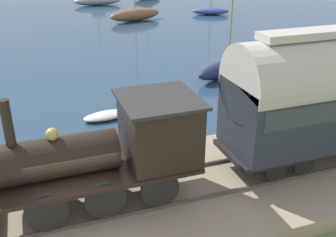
{
  "coord_description": "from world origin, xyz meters",
  "views": [
    {
      "loc": [
        -9.84,
        0.62,
        7.91
      ],
      "look_at": [
        2.88,
        -3.92,
        1.7
      ],
      "focal_mm": 42.0,
      "sensor_mm": 36.0,
      "label": 1
    }
  ],
  "objects_px": {
    "sailboat_blue": "(210,11)",
    "sailboat_brown": "(135,15)",
    "steam_locomotive": "(117,145)",
    "rowboat_mid_harbor": "(272,108)",
    "rowboat_off_pier": "(107,115)",
    "sailboat_gray": "(97,1)",
    "sailboat_navy": "(228,67)"
  },
  "relations": [
    {
      "from": "steam_locomotive",
      "to": "rowboat_mid_harbor",
      "type": "relative_size",
      "value": 2.71
    },
    {
      "from": "sailboat_gray",
      "to": "sailboat_blue",
      "type": "height_order",
      "value": "sailboat_blue"
    },
    {
      "from": "sailboat_gray",
      "to": "rowboat_off_pier",
      "type": "height_order",
      "value": "sailboat_gray"
    },
    {
      "from": "sailboat_navy",
      "to": "rowboat_off_pier",
      "type": "bearing_deg",
      "value": 90.95
    },
    {
      "from": "sailboat_navy",
      "to": "rowboat_off_pier",
      "type": "height_order",
      "value": "sailboat_navy"
    },
    {
      "from": "steam_locomotive",
      "to": "rowboat_off_pier",
      "type": "relative_size",
      "value": 2.7
    },
    {
      "from": "steam_locomotive",
      "to": "sailboat_navy",
      "type": "distance_m",
      "value": 14.61
    },
    {
      "from": "sailboat_brown",
      "to": "steam_locomotive",
      "type": "bearing_deg",
      "value": 149.12
    },
    {
      "from": "sailboat_gray",
      "to": "sailboat_blue",
      "type": "xyz_separation_m",
      "value": [
        -11.07,
        -10.84,
        -0.16
      ]
    },
    {
      "from": "rowboat_off_pier",
      "to": "sailboat_gray",
      "type": "bearing_deg",
      "value": -17.08
    },
    {
      "from": "steam_locomotive",
      "to": "sailboat_brown",
      "type": "distance_m",
      "value": 31.79
    },
    {
      "from": "sailboat_blue",
      "to": "sailboat_gray",
      "type": "bearing_deg",
      "value": 65.85
    },
    {
      "from": "sailboat_blue",
      "to": "rowboat_mid_harbor",
      "type": "bearing_deg",
      "value": -177.35
    },
    {
      "from": "steam_locomotive",
      "to": "sailboat_navy",
      "type": "height_order",
      "value": "sailboat_navy"
    },
    {
      "from": "steam_locomotive",
      "to": "rowboat_off_pier",
      "type": "bearing_deg",
      "value": -8.08
    },
    {
      "from": "rowboat_off_pier",
      "to": "rowboat_mid_harbor",
      "type": "height_order",
      "value": "rowboat_mid_harbor"
    },
    {
      "from": "sailboat_blue",
      "to": "rowboat_mid_harbor",
      "type": "distance_m",
      "value": 27.45
    },
    {
      "from": "sailboat_blue",
      "to": "sailboat_brown",
      "type": "distance_m",
      "value": 9.02
    },
    {
      "from": "rowboat_mid_harbor",
      "to": "rowboat_off_pier",
      "type": "bearing_deg",
      "value": 18.42
    },
    {
      "from": "rowboat_off_pier",
      "to": "steam_locomotive",
      "type": "bearing_deg",
      "value": 164.49
    },
    {
      "from": "sailboat_gray",
      "to": "sailboat_blue",
      "type": "bearing_deg",
      "value": -134.34
    },
    {
      "from": "sailboat_navy",
      "to": "sailboat_brown",
      "type": "relative_size",
      "value": 0.85
    },
    {
      "from": "sailboat_brown",
      "to": "rowboat_mid_harbor",
      "type": "distance_m",
      "value": 25.29
    },
    {
      "from": "steam_locomotive",
      "to": "sailboat_blue",
      "type": "xyz_separation_m",
      "value": [
        31.19,
        -17.82,
        -1.98
      ]
    },
    {
      "from": "sailboat_blue",
      "to": "rowboat_off_pier",
      "type": "bearing_deg",
      "value": 166.49
    },
    {
      "from": "sailboat_navy",
      "to": "steam_locomotive",
      "type": "bearing_deg",
      "value": 115.95
    },
    {
      "from": "sailboat_gray",
      "to": "sailboat_blue",
      "type": "distance_m",
      "value": 15.49
    },
    {
      "from": "rowboat_mid_harbor",
      "to": "steam_locomotive",
      "type": "bearing_deg",
      "value": 62.4
    },
    {
      "from": "rowboat_mid_harbor",
      "to": "sailboat_gray",
      "type": "bearing_deg",
      "value": -54.64
    },
    {
      "from": "sailboat_navy",
      "to": "sailboat_gray",
      "type": "xyz_separation_m",
      "value": [
        31.31,
        2.51,
        0.02
      ]
    },
    {
      "from": "sailboat_brown",
      "to": "rowboat_mid_harbor",
      "type": "bearing_deg",
      "value": 165.6
    },
    {
      "from": "steam_locomotive",
      "to": "rowboat_off_pier",
      "type": "distance_m",
      "value": 7.58
    }
  ]
}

